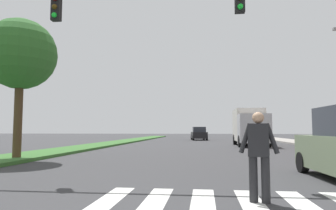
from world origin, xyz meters
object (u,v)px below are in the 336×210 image
(sedan_distant, at_px, (199,134))
(tree_mid, at_px, (20,55))
(pedestrian_performer, at_px, (259,152))
(traffic_light_gantry, at_px, (57,30))
(sedan_midblock, at_px, (252,136))
(truck_box_delivery, at_px, (250,126))

(sedan_distant, bearing_deg, tree_mid, -105.16)
(sedan_distant, bearing_deg, pedestrian_performer, -87.12)
(tree_mid, height_order, traffic_light_gantry, tree_mid)
(tree_mid, height_order, sedan_distant, tree_mid)
(tree_mid, height_order, pedestrian_performer, tree_mid)
(pedestrian_performer, distance_m, sedan_midblock, 22.19)
(traffic_light_gantry, relative_size, sedan_distant, 2.18)
(tree_mid, bearing_deg, pedestrian_performer, -36.23)
(sedan_midblock, bearing_deg, pedestrian_performer, -98.25)
(pedestrian_performer, relative_size, sedan_distant, 0.36)
(tree_mid, relative_size, sedan_midblock, 1.45)
(traffic_light_gantry, height_order, pedestrian_performer, traffic_light_gantry)
(tree_mid, height_order, truck_box_delivery, tree_mid)
(tree_mid, bearing_deg, truck_box_delivery, 48.98)
(tree_mid, height_order, sedan_midblock, tree_mid)
(sedan_midblock, bearing_deg, tree_mid, -129.12)
(sedan_midblock, xyz_separation_m, sedan_distant, (-4.91, 12.35, -0.00))
(sedan_distant, height_order, truck_box_delivery, truck_box_delivery)
(traffic_light_gantry, bearing_deg, sedan_distant, 83.21)
(sedan_midblock, relative_size, truck_box_delivery, 0.69)
(sedan_midblock, bearing_deg, truck_box_delivery, -105.70)
(traffic_light_gantry, xyz_separation_m, pedestrian_performer, (5.48, -2.78, -3.48))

